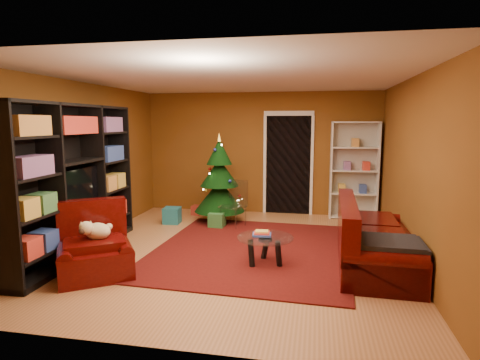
% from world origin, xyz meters
% --- Properties ---
extents(floor, '(5.00, 5.50, 0.05)m').
position_xyz_m(floor, '(0.00, 0.00, -0.03)').
color(floor, '#AB6D3F').
rests_on(floor, ground).
extents(ceiling, '(5.00, 5.50, 0.05)m').
position_xyz_m(ceiling, '(0.00, 0.00, 2.62)').
color(ceiling, silver).
rests_on(ceiling, wall_back).
extents(wall_back, '(5.00, 0.05, 2.60)m').
position_xyz_m(wall_back, '(0.00, 2.77, 1.30)').
color(wall_back, brown).
rests_on(wall_back, ground).
extents(wall_left, '(0.05, 5.50, 2.60)m').
position_xyz_m(wall_left, '(-2.52, 0.00, 1.30)').
color(wall_left, brown).
rests_on(wall_left, ground).
extents(wall_right, '(0.05, 5.50, 2.60)m').
position_xyz_m(wall_right, '(2.52, 0.00, 1.30)').
color(wall_right, brown).
rests_on(wall_right, ground).
extents(doorway, '(1.06, 0.60, 2.16)m').
position_xyz_m(doorway, '(0.60, 2.73, 1.05)').
color(doorway, black).
rests_on(doorway, floor).
extents(rug, '(3.07, 3.54, 0.02)m').
position_xyz_m(rug, '(0.25, 0.10, 0.01)').
color(rug, '#53100D').
rests_on(rug, floor).
extents(media_unit, '(0.52, 2.91, 2.22)m').
position_xyz_m(media_unit, '(-2.27, -0.62, 1.11)').
color(media_unit, black).
rests_on(media_unit, floor).
extents(christmas_tree, '(1.24, 1.24, 1.77)m').
position_xyz_m(christmas_tree, '(-0.67, 1.75, 0.86)').
color(christmas_tree, black).
rests_on(christmas_tree, floor).
extents(gift_box_teal, '(0.33, 0.33, 0.31)m').
position_xyz_m(gift_box_teal, '(-1.56, 1.46, 0.16)').
color(gift_box_teal, '#1A697E').
rests_on(gift_box_teal, floor).
extents(gift_box_green, '(0.29, 0.29, 0.28)m').
position_xyz_m(gift_box_green, '(-0.62, 1.32, 0.14)').
color(gift_box_green, '#2C6E32').
rests_on(gift_box_green, floor).
extents(gift_box_red, '(0.22, 0.22, 0.20)m').
position_xyz_m(gift_box_red, '(-1.29, 2.24, 0.10)').
color(gift_box_red, maroon).
rests_on(gift_box_red, floor).
extents(white_bookshelf, '(0.95, 0.37, 2.03)m').
position_xyz_m(white_bookshelf, '(1.95, 2.57, 0.99)').
color(white_bookshelf, white).
rests_on(white_bookshelf, floor).
extents(armchair, '(1.35, 1.35, 0.76)m').
position_xyz_m(armchair, '(-1.58, -1.29, 0.38)').
color(armchair, '#3A0504').
rests_on(armchair, rug).
extents(dog, '(0.50, 0.47, 0.25)m').
position_xyz_m(dog, '(-1.57, -1.22, 0.57)').
color(dog, beige).
rests_on(dog, armchair).
extents(sofa, '(1.03, 2.16, 0.92)m').
position_xyz_m(sofa, '(2.02, -0.27, 0.46)').
color(sofa, '#3A0504').
rests_on(sofa, rug).
extents(coffee_table, '(0.85, 0.85, 0.49)m').
position_xyz_m(coffee_table, '(0.53, -0.50, 0.21)').
color(coffee_table, gray).
rests_on(coffee_table, rug).
extents(acrylic_chair, '(0.54, 0.56, 0.80)m').
position_xyz_m(acrylic_chair, '(-0.32, 1.38, 0.40)').
color(acrylic_chair, '#66605B').
rests_on(acrylic_chair, rug).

